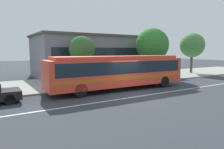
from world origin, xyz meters
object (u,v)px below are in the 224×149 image
Objects in this scene: pedestrian_waiting_near_sign at (52,77)px; pedestrian_walking_along_curb at (57,78)px; transit_bus at (119,70)px; pedestrian_standing_by_tree at (91,75)px; street_tree_mid_block at (152,45)px; street_tree_far_end at (192,45)px; street_tree_near_stop at (82,49)px; bus_stop_sign at (136,67)px.

pedestrian_walking_along_curb is (0.25, -0.41, -0.06)m from pedestrian_waiting_near_sign.
pedestrian_walking_along_curb is (-4.53, 2.34, -0.58)m from transit_bus.
pedestrian_standing_by_tree is 9.30m from street_tree_mid_block.
street_tree_far_end is at bearing 17.01° from transit_bus.
transit_bus is at bearing -75.81° from street_tree_near_stop.
street_tree_mid_block is at bearing 28.19° from transit_bus.
bus_stop_sign is (7.84, -0.47, 0.56)m from pedestrian_walking_along_curb.
bus_stop_sign is 5.70m from street_tree_near_stop.
street_tree_far_end is at bearing 6.32° from street_tree_mid_block.
transit_bus is at bearing -27.29° from pedestrian_walking_along_curb.
street_tree_near_stop is at bearing 146.74° from bus_stop_sign.
street_tree_far_end is at bearing 5.68° from pedestrian_waiting_near_sign.
pedestrian_walking_along_curb is 3.02m from pedestrian_standing_by_tree.
transit_bus reaches higher than pedestrian_standing_by_tree.
pedestrian_standing_by_tree is 0.29× the size of street_tree_far_end.
transit_bus is at bearing -54.32° from pedestrian_standing_by_tree.
pedestrian_standing_by_tree is 0.36× the size of street_tree_near_stop.
street_tree_mid_block reaches higher than pedestrian_walking_along_curb.
street_tree_near_stop is at bearing 30.46° from pedestrian_waiting_near_sign.
street_tree_mid_block reaches higher than bus_stop_sign.
pedestrian_standing_by_tree is at bearing -10.84° from pedestrian_waiting_near_sign.
bus_stop_sign is at bearing -33.26° from street_tree_near_stop.
bus_stop_sign is at bearing 29.45° from transit_bus.
street_tree_mid_block is at bearing 7.31° from pedestrian_walking_along_curb.
pedestrian_waiting_near_sign is 1.05× the size of pedestrian_walking_along_curb.
street_tree_far_end reaches higher than pedestrian_standing_by_tree.
street_tree_far_end is at bearing -0.24° from street_tree_near_stop.
transit_bus is 5.29m from street_tree_near_stop.
transit_bus is at bearing -162.99° from street_tree_far_end.
pedestrian_waiting_near_sign is 4.71m from street_tree_near_stop.
pedestrian_waiting_near_sign is 1.04× the size of pedestrian_standing_by_tree.
bus_stop_sign reaches higher than pedestrian_standing_by_tree.
pedestrian_waiting_near_sign reaches higher than pedestrian_walking_along_curb.
street_tree_mid_block is 1.02× the size of street_tree_far_end.
bus_stop_sign is at bearing -6.18° from pedestrian_waiting_near_sign.
street_tree_mid_block reaches higher than street_tree_near_stop.
street_tree_far_end is at bearing 6.89° from pedestrian_walking_along_curb.
street_tree_far_end reaches higher than street_tree_near_stop.
street_tree_far_end is (20.39, 2.03, 2.89)m from pedestrian_waiting_near_sign.
pedestrian_waiting_near_sign is 0.31× the size of street_tree_far_end.
pedestrian_standing_by_tree is at bearing -4.15° from pedestrian_walking_along_curb.
pedestrian_standing_by_tree is (-1.52, 2.12, -0.56)m from transit_bus.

